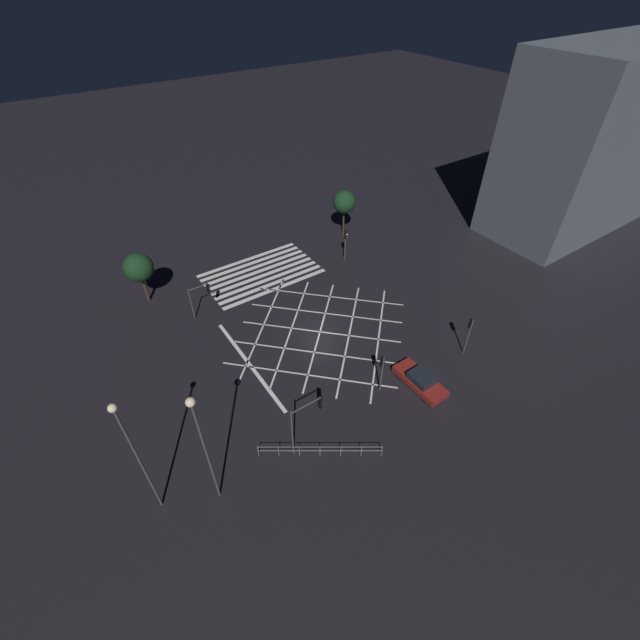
{
  "coord_description": "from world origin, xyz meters",
  "views": [
    {
      "loc": [
        15.55,
        22.85,
        25.44
      ],
      "look_at": [
        0.0,
        0.0,
        1.38
      ],
      "focal_mm": 24.0,
      "sensor_mm": 36.0,
      "label": 1
    }
  ],
  "objects": [
    {
      "name": "ground_plane",
      "position": [
        0.0,
        0.0,
        0.0
      ],
      "size": [
        200.0,
        200.0,
        0.0
      ],
      "primitive_type": "plane",
      "color": "black"
    },
    {
      "name": "road_markings",
      "position": [
        0.35,
        -7.21,
        0.0
      ],
      "size": [
        17.35,
        22.91,
        0.01
      ],
      "color": "silver",
      "rests_on": "ground_plane"
    },
    {
      "name": "office_building",
      "position": [
        -39.54,
        -0.01,
        9.47
      ],
      "size": [
        28.68,
        10.06,
        18.93
      ],
      "color": "#4C515B",
      "rests_on": "ground_plane"
    },
    {
      "name": "traffic_light_median_north",
      "position": [
        -0.09,
        7.87,
        2.54
      ],
      "size": [
        0.36,
        0.39,
        3.54
      ],
      "rotation": [
        0.0,
        0.0,
        -1.57
      ],
      "color": "#424244",
      "rests_on": "ground_plane"
    },
    {
      "name": "traffic_light_nw_cross",
      "position": [
        -8.42,
        8.75,
        2.66
      ],
      "size": [
        0.36,
        0.39,
        3.72
      ],
      "rotation": [
        0.0,
        0.0,
        -1.57
      ],
      "color": "#424244",
      "rests_on": "ground_plane"
    },
    {
      "name": "traffic_light_sw_cross",
      "position": [
        -8.64,
        -7.9,
        2.66
      ],
      "size": [
        0.36,
        0.39,
        3.72
      ],
      "rotation": [
        0.0,
        0.0,
        1.57
      ],
      "color": "#424244",
      "rests_on": "ground_plane"
    },
    {
      "name": "traffic_light_ne_main",
      "position": [
        6.99,
        8.88,
        3.24
      ],
      "size": [
        2.41,
        0.36,
        4.43
      ],
      "rotation": [
        0.0,
        0.0,
        3.14
      ],
      "color": "#424244",
      "rests_on": "ground_plane"
    },
    {
      "name": "traffic_light_se_main",
      "position": [
        7.34,
        -7.86,
        2.42
      ],
      "size": [
        2.01,
        0.36,
        3.33
      ],
      "rotation": [
        0.0,
        0.0,
        3.14
      ],
      "color": "#424244",
      "rests_on": "ground_plane"
    },
    {
      "name": "street_lamp_east",
      "position": [
        13.47,
        8.8,
        6.42
      ],
      "size": [
        0.5,
        0.5,
        9.36
      ],
      "color": "#424244",
      "rests_on": "ground_plane"
    },
    {
      "name": "street_lamp_west",
      "position": [
        16.62,
        7.38,
        6.24
      ],
      "size": [
        0.45,
        0.45,
        9.66
      ],
      "color": "#424244",
      "rests_on": "ground_plane"
    },
    {
      "name": "street_tree_near",
      "position": [
        -11.78,
        -12.49,
        4.09
      ],
      "size": [
        2.53,
        2.53,
        5.37
      ],
      "color": "#38281C",
      "rests_on": "ground_plane"
    },
    {
      "name": "street_tree_far",
      "position": [
        11.02,
        -12.86,
        3.77
      ],
      "size": [
        2.64,
        2.64,
        5.12
      ],
      "color": "#38281C",
      "rests_on": "ground_plane"
    },
    {
      "name": "waiting_car",
      "position": [
        -2.89,
        9.36,
        0.59
      ],
      "size": [
        1.78,
        4.44,
        1.27
      ],
      "rotation": [
        0.0,
        0.0,
        -1.57
      ],
      "color": "maroon",
      "rests_on": "ground_plane"
    },
    {
      "name": "pedestrian_railing",
      "position": [
        6.84,
        10.05,
        0.67
      ],
      "size": [
        6.76,
        4.62,
        1.05
      ],
      "rotation": [
        0.0,
        0.0,
        2.54
      ],
      "color": "gray",
      "rests_on": "ground_plane"
    }
  ]
}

